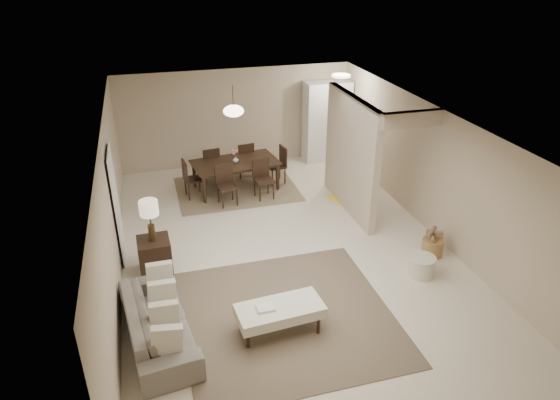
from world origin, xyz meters
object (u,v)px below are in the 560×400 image
object	(u,v)px
wicker_basket	(432,247)
dining_table	(236,176)
sofa	(158,322)
round_pouf	(422,266)
ottoman_bench	(280,311)
pantry_cabinet	(327,121)
side_table	(155,255)

from	to	relation	value
wicker_basket	dining_table	world-z (taller)	dining_table
sofa	dining_table	bearing A→B (deg)	-30.63
sofa	round_pouf	world-z (taller)	sofa
sofa	wicker_basket	distance (m)	5.12
ottoman_bench	dining_table	distance (m)	5.06
pantry_cabinet	side_table	distance (m)	6.39
dining_table	sofa	bearing A→B (deg)	-121.15
ottoman_bench	dining_table	xyz separation A→B (m)	(0.35, 5.04, -0.02)
sofa	wicker_basket	bearing A→B (deg)	-86.29
side_table	round_pouf	world-z (taller)	side_table
pantry_cabinet	side_table	world-z (taller)	pantry_cabinet
pantry_cabinet	wicker_basket	size ratio (longest dim) A/B	5.41
sofa	round_pouf	xyz separation A→B (m)	(4.50, 0.42, -0.13)
pantry_cabinet	dining_table	bearing A→B (deg)	-154.29
wicker_basket	side_table	bearing A→B (deg)	169.85
sofa	ottoman_bench	world-z (taller)	sofa
ottoman_bench	round_pouf	bearing A→B (deg)	10.24
pantry_cabinet	sofa	distance (m)	7.76
ottoman_bench	side_table	size ratio (longest dim) A/B	2.16
wicker_basket	dining_table	distance (m)	4.81
ottoman_bench	wicker_basket	distance (m)	3.53
ottoman_bench	dining_table	size ratio (longest dim) A/B	0.67
side_table	wicker_basket	distance (m)	5.06
pantry_cabinet	ottoman_bench	size ratio (longest dim) A/B	1.60
pantry_cabinet	wicker_basket	world-z (taller)	pantry_cabinet
round_pouf	ottoman_bench	bearing A→B (deg)	-165.38
sofa	pantry_cabinet	bearing A→B (deg)	-45.37
sofa	dining_table	distance (m)	5.18
sofa	dining_table	size ratio (longest dim) A/B	1.08
pantry_cabinet	dining_table	world-z (taller)	pantry_cabinet
sofa	ottoman_bench	bearing A→B (deg)	-106.77
side_table	round_pouf	bearing A→B (deg)	-17.67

